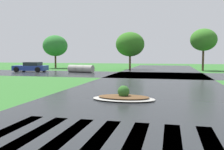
% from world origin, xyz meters
% --- Properties ---
extents(asphalt_roadway, '(9.85, 80.00, 0.01)m').
position_xyz_m(asphalt_roadway, '(0.00, 10.00, 0.00)').
color(asphalt_roadway, '#232628').
rests_on(asphalt_roadway, ground).
extents(asphalt_cross_road, '(90.00, 8.87, 0.01)m').
position_xyz_m(asphalt_cross_road, '(0.00, 24.27, 0.00)').
color(asphalt_cross_road, '#232628').
rests_on(asphalt_cross_road, ground).
extents(crosswalk_stripes, '(6.75, 3.25, 0.01)m').
position_xyz_m(crosswalk_stripes, '(0.00, 3.65, 0.00)').
color(crosswalk_stripes, white).
rests_on(crosswalk_stripes, ground).
extents(median_island, '(2.96, 1.66, 0.68)m').
position_xyz_m(median_island, '(-0.85, 9.08, 0.14)').
color(median_island, '#9E9B93').
rests_on(median_island, ground).
extents(car_dark_suv, '(4.26, 2.41, 1.22)m').
position_xyz_m(car_dark_suv, '(-15.96, 26.09, 0.58)').
color(car_dark_suv, navy).
rests_on(car_dark_suv, ground).
extents(drainage_pipe_stack, '(3.42, 1.59, 0.91)m').
position_xyz_m(drainage_pipe_stack, '(-9.29, 26.21, 0.46)').
color(drainage_pipe_stack, '#9E9B93').
rests_on(drainage_pipe_stack, ground).
extents(background_treeline, '(37.69, 5.01, 5.67)m').
position_xyz_m(background_treeline, '(-2.80, 34.03, 3.77)').
color(background_treeline, '#4C3823').
rests_on(background_treeline, ground).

